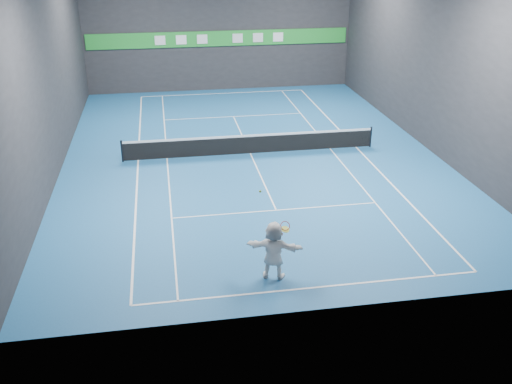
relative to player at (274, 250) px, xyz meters
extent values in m
plane|color=#19558D|center=(1.05, 11.07, -0.97)|extent=(26.00, 26.00, 0.00)
cube|color=#262629|center=(1.05, 24.07, 3.53)|extent=(18.00, 0.10, 9.00)
cube|color=#262629|center=(1.05, -1.93, 3.53)|extent=(18.00, 0.10, 9.00)
cube|color=#262629|center=(-7.95, 11.07, 3.53)|extent=(0.10, 26.00, 9.00)
cube|color=#262629|center=(10.05, 11.07, 3.53)|extent=(0.10, 26.00, 9.00)
cube|color=white|center=(1.05, -0.82, -0.97)|extent=(10.98, 0.08, 0.01)
cube|color=white|center=(1.05, 22.96, -0.97)|extent=(10.98, 0.08, 0.01)
cube|color=white|center=(-4.44, 11.07, -0.97)|extent=(0.08, 23.78, 0.01)
cube|color=white|center=(6.54, 11.07, -0.97)|extent=(0.08, 23.78, 0.01)
cube|color=white|center=(-3.06, 11.07, -0.97)|extent=(0.06, 23.78, 0.01)
cube|color=white|center=(5.16, 11.07, -0.97)|extent=(0.06, 23.78, 0.01)
cube|color=white|center=(1.05, 4.67, -0.97)|extent=(8.23, 0.06, 0.01)
cube|color=white|center=(1.05, 17.47, -0.97)|extent=(8.23, 0.06, 0.01)
cube|color=white|center=(1.05, 11.07, -0.97)|extent=(0.06, 12.80, 0.01)
imported|color=white|center=(0.00, 0.00, 0.00)|extent=(1.89, 1.15, 1.94)
sphere|color=#D0E726|center=(-0.40, 0.20, 1.97)|extent=(0.07, 0.07, 0.07)
cylinder|color=black|center=(-5.15, 11.07, -0.44)|extent=(0.10, 0.10, 1.07)
cylinder|color=black|center=(7.25, 11.07, -0.44)|extent=(0.10, 0.10, 1.07)
cube|color=black|center=(1.05, 11.07, -0.50)|extent=(12.40, 0.03, 0.86)
cube|color=white|center=(1.05, 11.07, -0.02)|extent=(12.40, 0.04, 0.10)
cube|color=green|center=(1.05, 24.01, 2.53)|extent=(17.64, 0.06, 1.00)
cube|color=white|center=(-2.95, 23.95, 2.53)|extent=(0.70, 0.04, 0.60)
cube|color=white|center=(-1.55, 23.95, 2.53)|extent=(0.70, 0.04, 0.60)
cube|color=white|center=(-0.15, 23.95, 2.53)|extent=(0.70, 0.04, 0.60)
cube|color=silver|center=(2.25, 23.95, 2.53)|extent=(0.70, 0.04, 0.60)
cube|color=silver|center=(3.65, 23.95, 2.53)|extent=(0.70, 0.04, 0.60)
cube|color=white|center=(5.05, 23.95, 2.53)|extent=(0.70, 0.04, 0.60)
torus|color=red|center=(0.36, 0.05, 0.81)|extent=(0.43, 0.30, 0.34)
cylinder|color=#D4ED53|center=(0.37, 0.05, 0.69)|extent=(0.36, 0.34, 0.14)
cylinder|color=red|center=(0.28, 0.05, 0.53)|extent=(0.07, 0.14, 0.16)
cylinder|color=yellow|center=(0.24, 0.03, 0.49)|extent=(0.05, 0.19, 0.24)
camera|label=1|loc=(-3.13, -15.11, 9.04)|focal=40.00mm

